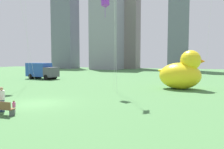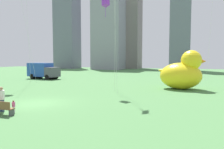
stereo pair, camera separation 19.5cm
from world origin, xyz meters
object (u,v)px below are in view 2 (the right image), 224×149
Objects in this scene: park_bench at (1,108)px; person_child at (14,106)px; person_adult at (1,98)px; box_truck at (43,71)px; kite_purple at (106,1)px; giant_inflatable_duck at (182,73)px.

person_child is at bearing 63.71° from park_bench.
box_truck is (-13.07, 20.73, 0.52)m from person_adult.
person_adult is 14.01m from kite_purple.
kite_purple is at bearing 77.20° from park_bench.
person_adult is at bearing -124.98° from giant_inflatable_duck.
box_truck reaches higher than person_adult.
kite_purple is at bearing -146.42° from giant_inflatable_duck.
kite_purple is at bearing 72.77° from person_adult.
giant_inflatable_duck reaches higher than person_child.
box_truck is (-14.12, 20.75, 0.98)m from person_child.
giant_inflatable_duck reaches higher than box_truck.
park_bench is 2.01× the size of person_child.
giant_inflatable_duck is (10.91, 15.59, 1.02)m from person_adult.
person_child is at bearing -101.85° from kite_purple.
park_bench is 1.10m from person_adult.
park_bench reaches higher than person_child.
box_truck is 20.91m from kite_purple.
person_child is 14.12m from kite_purple.
person_adult is 1.15m from person_child.
park_bench is 1.01× the size of person_adult.
person_adult reaches higher than park_bench.
box_truck is at bearing 124.23° from person_child.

